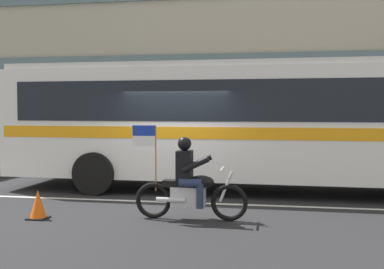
% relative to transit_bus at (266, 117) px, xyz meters
% --- Properties ---
extents(ground_plane, '(60.00, 60.00, 0.00)m').
position_rel_transit_bus_xyz_m(ground_plane, '(-2.06, -1.19, -1.88)').
color(ground_plane, black).
extents(sidewalk_curb, '(28.00, 3.80, 0.15)m').
position_rel_transit_bus_xyz_m(sidewalk_curb, '(-2.06, 3.91, -1.81)').
color(sidewalk_curb, '#A39E93').
rests_on(sidewalk_curb, ground_plane).
extents(lane_center_stripe, '(26.60, 0.14, 0.01)m').
position_rel_transit_bus_xyz_m(lane_center_stripe, '(-2.06, -1.79, -1.88)').
color(lane_center_stripe, silver).
rests_on(lane_center_stripe, ground_plane).
extents(office_building_facade, '(28.00, 0.89, 9.83)m').
position_rel_transit_bus_xyz_m(office_building_facade, '(-2.06, 6.19, 3.04)').
color(office_building_facade, gray).
rests_on(office_building_facade, ground_plane).
extents(transit_bus, '(13.23, 2.88, 3.22)m').
position_rel_transit_bus_xyz_m(transit_bus, '(0.00, 0.00, 0.00)').
color(transit_bus, white).
rests_on(transit_bus, ground_plane).
extents(motorcycle_with_rider, '(2.20, 0.64, 1.78)m').
position_rel_transit_bus_xyz_m(motorcycle_with_rider, '(-1.31, -3.40, -1.22)').
color(motorcycle_with_rider, black).
rests_on(motorcycle_with_rider, ground_plane).
extents(fire_hydrant, '(0.22, 0.30, 0.75)m').
position_rel_transit_bus_xyz_m(fire_hydrant, '(-7.39, 3.00, -1.37)').
color(fire_hydrant, red).
rests_on(fire_hydrant, sidewalk_curb).
extents(traffic_cone, '(0.36, 0.36, 0.55)m').
position_rel_transit_bus_xyz_m(traffic_cone, '(-4.15, -3.85, -1.63)').
color(traffic_cone, '#EA590F').
rests_on(traffic_cone, ground_plane).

